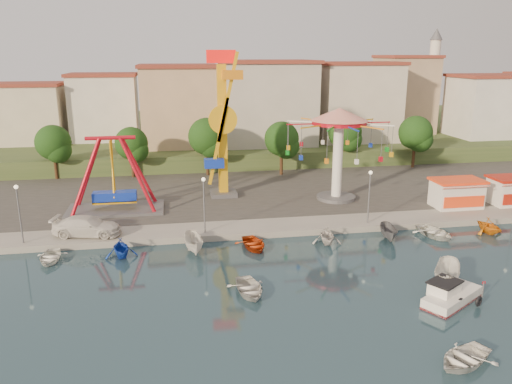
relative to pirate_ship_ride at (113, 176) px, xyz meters
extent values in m
plane|color=#162F3D|center=(16.87, -21.24, -4.39)|extent=(200.00, 200.00, 0.00)
cube|color=#9E998E|center=(16.87, 40.76, -4.09)|extent=(200.00, 100.00, 0.60)
cube|color=#4C4944|center=(16.87, 8.76, -3.79)|extent=(90.00, 28.00, 0.01)
cube|color=#384C26|center=(16.87, 45.76, -2.89)|extent=(200.00, 60.00, 3.00)
cube|color=#59595E|center=(0.00, 0.00, -3.64)|extent=(10.00, 5.00, 0.30)
cube|color=#1534C0|center=(0.00, 0.00, -2.19)|extent=(4.50, 1.40, 1.00)
cylinder|color=#B40E1C|center=(0.00, 0.00, 4.01)|extent=(5.00, 0.40, 0.40)
cube|color=#59595E|center=(11.91, 4.02, -3.54)|extent=(3.00, 3.00, 0.50)
cube|color=#F8AF14|center=(11.91, 4.02, 3.71)|extent=(1.00, 1.00, 15.00)
cube|color=red|center=(11.91, 4.02, 12.01)|extent=(3.20, 0.50, 1.40)
cylinder|color=#F8AF14|center=(11.91, 3.22, 5.21)|extent=(3.20, 0.50, 3.20)
cube|color=#F8AF14|center=(12.47, 3.02, 7.64)|extent=(2.57, 0.35, 9.83)
cube|color=orange|center=(13.02, 3.02, 10.08)|extent=(2.20, 1.20, 1.00)
cylinder|color=#59595E|center=(24.47, 0.31, -3.59)|extent=(4.40, 4.40, 0.40)
cylinder|color=white|center=(24.47, 0.31, 0.71)|extent=(1.10, 1.10, 9.00)
cylinder|color=#B40E1C|center=(24.47, 0.31, 5.01)|extent=(6.00, 6.00, 0.50)
cone|color=red|center=(24.47, 0.31, 5.91)|extent=(6.40, 6.40, 1.40)
cube|color=white|center=(36.33, -4.74, -2.39)|extent=(5.00, 3.00, 2.80)
cube|color=#FD4116|center=(36.33, -4.74, -0.84)|extent=(5.40, 3.40, 0.25)
cube|color=red|center=(36.33, -6.44, -1.19)|extent=(5.00, 0.77, 0.43)
cylinder|color=#59595E|center=(-7.13, -8.24, -1.29)|extent=(0.14, 0.14, 5.00)
cylinder|color=#59595E|center=(8.87, -8.24, -1.29)|extent=(0.14, 0.14, 5.00)
cylinder|color=#59595E|center=(24.87, -8.24, -1.29)|extent=(0.14, 0.14, 5.00)
cylinder|color=#382314|center=(-9.13, 15.74, -2.00)|extent=(0.44, 0.44, 3.60)
sphere|color=black|center=(-9.13, 15.74, 1.10)|extent=(4.60, 4.60, 4.60)
cylinder|color=#382314|center=(0.87, 15.00, -2.09)|extent=(0.44, 0.44, 3.40)
sphere|color=black|center=(0.87, 15.00, 0.83)|extent=(4.35, 4.35, 4.35)
cylinder|color=#382314|center=(10.87, 14.57, -1.83)|extent=(0.44, 0.44, 3.92)
sphere|color=black|center=(10.87, 14.57, 1.54)|extent=(5.02, 5.02, 5.02)
cylinder|color=#382314|center=(20.87, 13.12, -1.96)|extent=(0.44, 0.44, 3.66)
sphere|color=black|center=(20.87, 13.12, 1.18)|extent=(4.68, 4.68, 4.68)
cylinder|color=#382314|center=(30.87, 16.12, -1.89)|extent=(0.44, 0.44, 3.80)
sphere|color=black|center=(30.87, 16.12, 1.37)|extent=(4.86, 4.86, 4.86)
cylinder|color=#382314|center=(40.87, 14.30, -1.91)|extent=(0.44, 0.44, 3.77)
sphere|color=black|center=(40.87, 14.30, 1.33)|extent=(4.83, 4.83, 4.83)
cube|color=beige|center=(-16.50, 24.83, 4.54)|extent=(9.26, 9.53, 11.87)
cube|color=silver|center=(-4.46, 30.15, 2.92)|extent=(12.33, 9.01, 8.63)
cube|color=tan|center=(8.68, 30.72, 4.22)|extent=(11.95, 9.28, 11.23)
cube|color=beige|center=(22.47, 27.56, 3.20)|extent=(12.59, 10.50, 9.20)
cube|color=beige|center=(35.94, 30.97, 3.22)|extent=(10.75, 9.23, 9.24)
cube|color=tan|center=(49.24, 29.09, 4.21)|extent=(12.77, 10.96, 11.21)
cube|color=silver|center=(61.02, 27.53, 4.78)|extent=(8.23, 8.98, 12.36)
cylinder|color=silver|center=(52.87, 32.76, 6.61)|extent=(1.80, 1.80, 16.00)
cylinder|color=#59595E|center=(52.87, 32.76, 11.61)|extent=(2.80, 2.80, 0.30)
cone|color=#59595E|center=(52.87, 32.76, 15.61)|extent=(2.20, 2.20, 2.00)
cube|color=white|center=(24.92, -23.61, -4.09)|extent=(5.27, 4.26, 0.90)
cube|color=#B40E1C|center=(24.92, -23.61, -4.31)|extent=(5.27, 4.26, 0.16)
cube|color=white|center=(24.31, -23.51, -3.34)|extent=(2.50, 2.33, 0.90)
cube|color=black|center=(24.31, -23.51, -2.84)|extent=(2.77, 2.61, 0.12)
torus|color=black|center=(24.92, -24.62, -3.94)|extent=(0.75, 0.57, 0.76)
torus|color=black|center=(26.32, -24.57, -3.94)|extent=(0.75, 0.57, 0.76)
imported|color=silver|center=(11.21, -19.96, -3.99)|extent=(3.15, 4.13, 0.80)
imported|color=white|center=(21.68, -30.34, -4.00)|extent=(4.64, 4.14, 0.79)
imported|color=white|center=(25.86, -21.28, -3.50)|extent=(4.09, 4.78, 1.79)
imported|color=silver|center=(-1.81, -7.24, -2.91)|extent=(6.49, 3.62, 1.78)
imported|color=white|center=(-4.25, -11.44, -4.03)|extent=(2.57, 3.55, 0.72)
imported|color=#1438B0|center=(1.52, -11.44, -3.57)|extent=(3.28, 3.61, 1.64)
imported|color=silver|center=(7.70, -11.44, -3.61)|extent=(1.89, 4.20, 1.57)
imported|color=#C13B0F|center=(12.94, -11.44, -4.00)|extent=(3.31, 4.22, 0.80)
imported|color=silver|center=(19.69, -11.44, -3.59)|extent=(3.04, 3.40, 1.61)
imported|color=#5D5D62|center=(25.67, -11.44, -3.70)|extent=(2.05, 3.78, 1.38)
imported|color=white|center=(30.32, -11.44, -3.96)|extent=(3.94, 4.79, 0.86)
imported|color=orange|center=(35.87, -11.44, -3.60)|extent=(3.11, 3.44, 1.58)
camera|label=1|loc=(6.22, -52.27, 12.32)|focal=35.00mm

